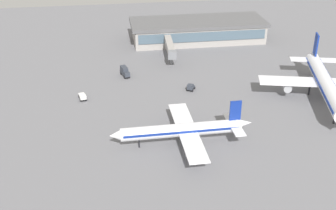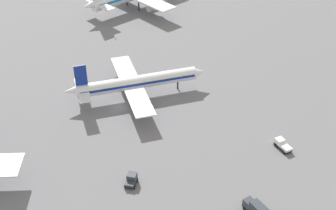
# 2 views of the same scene
# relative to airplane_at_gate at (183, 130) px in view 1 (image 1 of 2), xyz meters

# --- Properties ---
(ground) EXTENTS (288.00, 288.00, 0.00)m
(ground) POSITION_rel_airplane_at_gate_xyz_m (-5.43, -3.66, -4.27)
(ground) COLOR slate
(terminal_building) EXTENTS (57.82, 20.74, 8.75)m
(terminal_building) POSITION_rel_airplane_at_gate_xyz_m (-21.14, -81.60, 0.19)
(terminal_building) COLOR #9E9993
(terminal_building) RESTS_ON ground
(airplane_at_gate) EXTENTS (38.51, 30.79, 11.74)m
(airplane_at_gate) POSITION_rel_airplane_at_gate_xyz_m (0.00, 0.00, 0.00)
(airplane_at_gate) COLOR white
(airplane_at_gate) RESTS_ON ground
(airplane_distant) EXTENTS (41.41, 50.78, 15.65)m
(airplane_distant) POSITION_rel_airplane_at_gate_xyz_m (-49.25, -19.44, 1.42)
(airplane_distant) COLOR white
(airplane_distant) RESTS_ON ground
(pushback_tractor) EXTENTS (2.92, 4.69, 1.90)m
(pushback_tractor) POSITION_rel_airplane_at_gate_xyz_m (27.26, -30.68, -3.30)
(pushback_tractor) COLOR black
(pushback_tractor) RESTS_ON ground
(catering_truck) EXTENTS (3.40, 5.91, 3.30)m
(catering_truck) POSITION_rel_airplane_at_gate_xyz_m (12.60, -47.37, -2.57)
(catering_truck) COLOR black
(catering_truck) RESTS_ON ground
(baggage_tug) EXTENTS (3.42, 3.73, 2.30)m
(baggage_tug) POSITION_rel_airplane_at_gate_xyz_m (-8.47, -32.12, -3.11)
(baggage_tug) COLOR black
(baggage_tug) RESTS_ON ground
(jet_bridge) EXTENTS (4.00, 21.08, 6.74)m
(jet_bridge) POSITION_rel_airplane_at_gate_xyz_m (-5.82, -61.09, 0.87)
(jet_bridge) COLOR #9E9993
(jet_bridge) RESTS_ON ground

